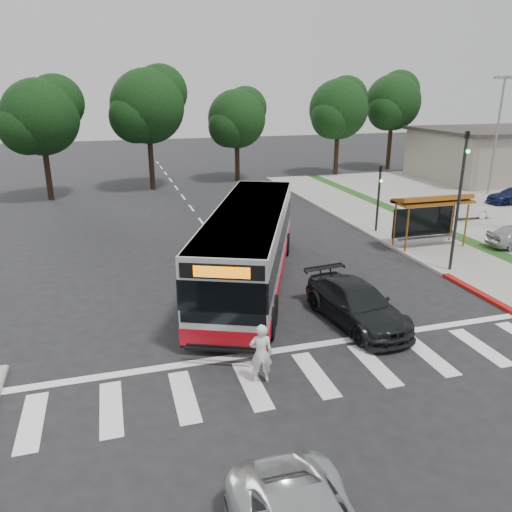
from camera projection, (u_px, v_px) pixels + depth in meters
name	position (u px, v px, depth m)	size (l,w,h in m)	color
ground	(266.00, 308.00, 19.72)	(140.00, 140.00, 0.00)	black
sidewalk_east	(401.00, 232.00, 29.90)	(4.00, 40.00, 0.12)	gray
curb_east	(371.00, 234.00, 29.36)	(0.30, 40.00, 0.15)	#9E9991
curb_east_red	(491.00, 300.00, 20.28)	(0.32, 6.00, 0.15)	maroon
commercial_building	(499.00, 155.00, 47.01)	(14.00, 10.00, 4.40)	gray
building_roof_cap	(503.00, 130.00, 46.25)	(14.60, 10.60, 0.30)	#383330
crosswalk_ladder	(315.00, 374.00, 15.17)	(18.00, 2.60, 0.01)	silver
bus_shelter	(431.00, 205.00, 26.48)	(4.20, 1.60, 2.86)	#945418
traffic_signal_ne_tall	(460.00, 191.00, 22.39)	(0.18, 0.37, 6.50)	black
traffic_signal_ne_short	(379.00, 192.00, 29.20)	(0.18, 0.37, 4.00)	black
lot_light_mid	(499.00, 120.00, 38.77)	(1.90, 0.35, 9.01)	gray
tree_ne_a	(339.00, 108.00, 47.46)	(6.16, 5.74, 9.30)	black
tree_ne_b	(393.00, 101.00, 50.97)	(6.16, 5.74, 10.02)	black
tree_north_a	(148.00, 105.00, 40.67)	(6.60, 6.15, 10.17)	black
tree_north_b	(237.00, 118.00, 45.02)	(5.72, 5.33, 8.43)	black
tree_north_c	(41.00, 116.00, 36.91)	(6.16, 5.74, 9.30)	black
transit_bus	(250.00, 247.00, 21.73)	(2.85, 13.15, 3.40)	silver
pedestrian	(261.00, 353.00, 14.54)	(0.68, 0.45, 1.86)	white
dark_sedan	(357.00, 304.00, 18.31)	(2.07, 5.10, 1.48)	black
parked_car_1	(464.00, 209.00, 32.73)	(1.25, 3.59, 1.18)	silver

